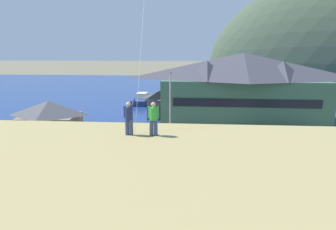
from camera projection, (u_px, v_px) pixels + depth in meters
The scene contains 20 objects.
ground_plane at pixel (153, 175), 24.24m from camera, with size 600.00×600.00×0.00m, color #66604C.
parking_lot_pad at pixel (160, 154), 29.11m from camera, with size 40.00×20.00×0.10m, color gray.
bay_water at pixel (181, 88), 82.72m from camera, with size 360.00×84.00×0.03m, color navy.
far_hill_west_ridge at pixel (323, 74), 134.67m from camera, with size 103.44×68.35×82.87m, color #3D4C38.
harbor_lodge at pixel (242, 85), 42.07m from camera, with size 23.94×9.62×9.74m.
storage_shed_near_lot at pixel (50, 124), 30.20m from camera, with size 6.16×4.96×5.04m.
storage_shed_waterside at pixel (165, 103), 44.72m from camera, with size 5.58×4.56×4.38m.
wharf_dock at pixel (161, 104), 54.93m from camera, with size 3.20×11.81×0.70m.
moored_boat_wharfside at pixel (143, 100), 57.57m from camera, with size 3.60×8.55×2.16m.
parked_car_front_row_red at pixel (254, 167), 23.19m from camera, with size 4.34×2.33×1.82m.
parked_car_back_row_left at pixel (307, 142), 29.64m from camera, with size 4.24×2.13×1.82m.
parked_car_front_row_end at pixel (190, 166), 23.36m from camera, with size 4.21×2.08×1.82m.
parked_car_mid_row_far at pixel (75, 158), 25.11m from camera, with size 4.32×2.30×1.82m.
parked_car_lone_by_shed at pixel (124, 140), 30.30m from camera, with size 4.25×2.14×1.82m.
parked_car_back_row_right at pixel (225, 139), 30.49m from camera, with size 4.35×2.35×1.82m.
parked_car_mid_row_near at pixel (323, 165), 23.54m from camera, with size 4.29×2.23×1.82m.
parked_car_mid_row_center at pixel (171, 142), 29.58m from camera, with size 4.27×2.19×1.82m.
parking_light_pole at pixel (170, 101), 33.55m from camera, with size 0.24×0.78×7.58m.
person_kite_flyer at pixel (129, 117), 15.17m from camera, with size 0.56×0.64×1.86m.
person_companion at pixel (153, 118), 15.08m from camera, with size 0.55×0.40×1.74m.
Camera 1 is at (3.08, -22.51, 9.87)m, focal length 31.74 mm.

